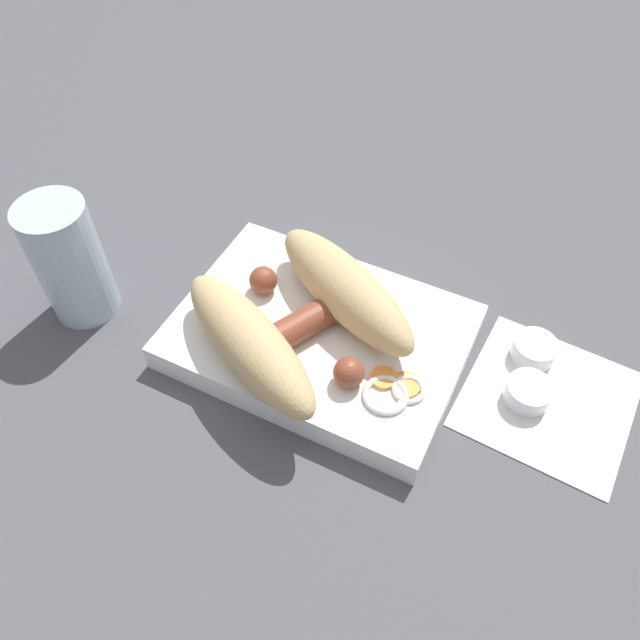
{
  "coord_description": "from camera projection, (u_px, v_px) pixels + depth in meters",
  "views": [
    {
      "loc": [
        -0.16,
        0.33,
        0.49
      ],
      "look_at": [
        0.0,
        0.0,
        0.04
      ],
      "focal_mm": 35.0,
      "sensor_mm": 36.0,
      "label": 1
    }
  ],
  "objects": [
    {
      "name": "ground_plane",
      "position": [
        320.0,
        346.0,
        0.61
      ],
      "size": [
        3.0,
        3.0,
        0.0
      ],
      "primitive_type": "plane",
      "color": "#4C4C51"
    },
    {
      "name": "food_tray",
      "position": [
        320.0,
        336.0,
        0.6
      ],
      "size": [
        0.27,
        0.19,
        0.03
      ],
      "color": "white",
      "rests_on": "ground_plane"
    },
    {
      "name": "bread_roll",
      "position": [
        299.0,
        315.0,
        0.56
      ],
      "size": [
        0.24,
        0.22,
        0.06
      ],
      "color": "tan",
      "rests_on": "food_tray"
    },
    {
      "name": "sausage",
      "position": [
        303.0,
        324.0,
        0.57
      ],
      "size": [
        0.15,
        0.13,
        0.03
      ],
      "color": "brown",
      "rests_on": "food_tray"
    },
    {
      "name": "pickled_veggies",
      "position": [
        391.0,
        391.0,
        0.54
      ],
      "size": [
        0.06,
        0.06,
        0.01
      ],
      "color": "orange",
      "rests_on": "food_tray"
    },
    {
      "name": "napkin",
      "position": [
        548.0,
        399.0,
        0.57
      ],
      "size": [
        0.15,
        0.15,
        0.0
      ],
      "color": "white",
      "rests_on": "ground_plane"
    },
    {
      "name": "condiment_cup_near",
      "position": [
        527.0,
        394.0,
        0.56
      ],
      "size": [
        0.04,
        0.04,
        0.02
      ],
      "color": "silver",
      "rests_on": "ground_plane"
    },
    {
      "name": "condiment_cup_far",
      "position": [
        533.0,
        351.0,
        0.59
      ],
      "size": [
        0.04,
        0.04,
        0.02
      ],
      "color": "silver",
      "rests_on": "ground_plane"
    },
    {
      "name": "drink_glass",
      "position": [
        70.0,
        261.0,
        0.59
      ],
      "size": [
        0.07,
        0.07,
        0.13
      ],
      "color": "silver",
      "rests_on": "ground_plane"
    }
  ]
}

